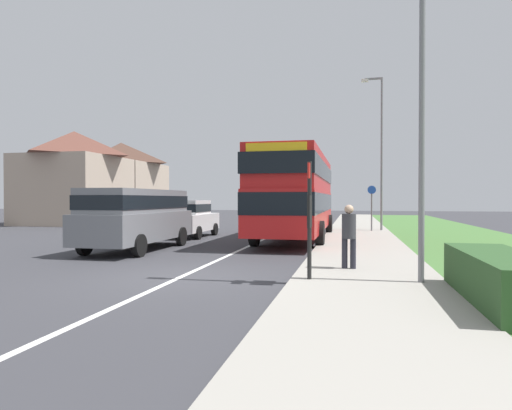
# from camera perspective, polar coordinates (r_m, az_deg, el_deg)

# --- Properties ---
(ground_plane) EXTENTS (120.00, 120.00, 0.00)m
(ground_plane) POSITION_cam_1_polar(r_m,az_deg,el_deg) (10.56, -9.58, -9.10)
(ground_plane) COLOR #38383D
(lane_marking_centre) EXTENTS (0.14, 60.00, 0.01)m
(lane_marking_centre) POSITION_cam_1_polar(r_m,az_deg,el_deg) (18.17, -0.09, -4.93)
(lane_marking_centre) COLOR silver
(lane_marking_centre) RESTS_ON ground_plane
(pavement_near_side) EXTENTS (3.20, 68.00, 0.12)m
(pavement_near_side) POSITION_cam_1_polar(r_m,az_deg,el_deg) (15.76, 13.46, -5.62)
(pavement_near_side) COLOR #9E998E
(pavement_near_side) RESTS_ON ground_plane
(grass_verge_seaward) EXTENTS (6.00, 68.00, 0.08)m
(grass_verge_seaward) POSITION_cam_1_polar(r_m,az_deg,el_deg) (16.42, 28.71, -5.51)
(grass_verge_seaward) COLOR #477538
(grass_verge_seaward) RESTS_ON ground_plane
(roadside_hedge) EXTENTS (1.10, 3.64, 0.90)m
(roadside_hedge) POSITION_cam_1_polar(r_m,az_deg,el_deg) (8.47, 29.05, -8.57)
(roadside_hedge) COLOR #2D5128
(roadside_hedge) RESTS_ON ground_plane
(double_decker_bus) EXTENTS (2.80, 11.03, 3.70)m
(double_decker_bus) POSITION_cam_1_polar(r_m,az_deg,el_deg) (19.75, 5.25, 1.74)
(double_decker_bus) COLOR red
(double_decker_bus) RESTS_ON ground_plane
(parked_van_grey) EXTENTS (2.11, 5.59, 2.14)m
(parked_van_grey) POSITION_cam_1_polar(r_m,az_deg,el_deg) (16.21, -15.01, -1.12)
(parked_van_grey) COLOR slate
(parked_van_grey) RESTS_ON ground_plane
(parked_car_white) EXTENTS (1.97, 3.92, 1.75)m
(parked_car_white) POSITION_cam_1_polar(r_m,az_deg,el_deg) (21.29, -8.69, -1.54)
(parked_car_white) COLOR silver
(parked_car_white) RESTS_ON ground_plane
(pedestrian_at_stop) EXTENTS (0.34, 0.34, 1.67)m
(pedestrian_at_stop) POSITION_cam_1_polar(r_m,az_deg,el_deg) (11.01, 11.87, -3.59)
(pedestrian_at_stop) COLOR #23232D
(pedestrian_at_stop) RESTS_ON ground_plane
(bus_stop_sign) EXTENTS (0.09, 0.52, 2.60)m
(bus_stop_sign) POSITION_cam_1_polar(r_m,az_deg,el_deg) (9.39, 6.90, -0.88)
(bus_stop_sign) COLOR black
(bus_stop_sign) RESTS_ON ground_plane
(cycle_route_sign) EXTENTS (0.44, 0.08, 2.52)m
(cycle_route_sign) POSITION_cam_1_polar(r_m,az_deg,el_deg) (24.38, 14.66, -0.15)
(cycle_route_sign) COLOR slate
(cycle_route_sign) RESTS_ON ground_plane
(street_lamp_near) EXTENTS (1.14, 0.20, 7.63)m
(street_lamp_near) POSITION_cam_1_polar(r_m,az_deg,el_deg) (9.90, 19.99, 15.71)
(street_lamp_near) COLOR slate
(street_lamp_near) RESTS_ON ground_plane
(street_lamp_mid) EXTENTS (1.14, 0.20, 8.39)m
(street_lamp_mid) POSITION_cam_1_polar(r_m,az_deg,el_deg) (25.13, 15.66, 7.48)
(street_lamp_mid) COLOR slate
(street_lamp_mid) RESTS_ON ground_plane
(house_terrace_far_side) EXTENTS (6.09, 13.12, 6.69)m
(house_terrace_far_side) POSITION_cam_1_polar(r_m,az_deg,el_deg) (37.35, -19.45, 3.09)
(house_terrace_far_side) COLOR tan
(house_terrace_far_side) RESTS_ON ground_plane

